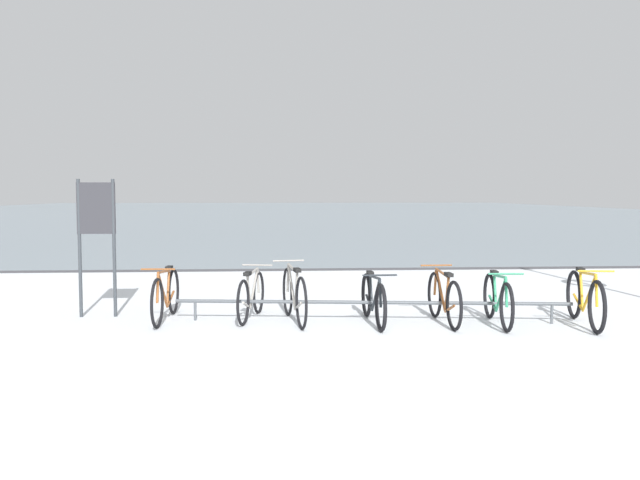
{
  "coord_description": "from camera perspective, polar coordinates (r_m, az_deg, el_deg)",
  "views": [
    {
      "loc": [
        -0.87,
        -5.94,
        1.82
      ],
      "look_at": [
        0.01,
        7.09,
        0.91
      ],
      "focal_mm": 37.92,
      "sensor_mm": 36.0,
      "label": 1
    }
  ],
  "objects": [
    {
      "name": "ground",
      "position": [
        59.87,
        -3.0,
        2.2
      ],
      "size": [
        80.0,
        132.0,
        0.08
      ],
      "color": "silver"
    },
    {
      "name": "bike_rack",
      "position": [
        9.58,
        4.35,
        -5.32
      ],
      "size": [
        5.55,
        0.7,
        0.31
      ],
      "color": "#4C5156",
      "rests_on": "ground"
    },
    {
      "name": "bicycle_0",
      "position": [
        9.89,
        -12.89,
        -4.58
      ],
      "size": [
        0.46,
        1.76,
        0.8
      ],
      "color": "black",
      "rests_on": "ground"
    },
    {
      "name": "bicycle_1",
      "position": [
        9.81,
        -5.82,
        -4.69
      ],
      "size": [
        0.49,
        1.57,
        0.76
      ],
      "color": "black",
      "rests_on": "ground"
    },
    {
      "name": "bicycle_2",
      "position": [
        9.56,
        -2.21,
        -4.67
      ],
      "size": [
        0.46,
        1.77,
        0.84
      ],
      "color": "black",
      "rests_on": "ground"
    },
    {
      "name": "bicycle_3",
      "position": [
        9.46,
        4.52,
        -5.03
      ],
      "size": [
        0.46,
        1.73,
        0.75
      ],
      "color": "black",
      "rests_on": "ground"
    },
    {
      "name": "bicycle_4",
      "position": [
        9.59,
        10.4,
        -4.87
      ],
      "size": [
        0.46,
        1.65,
        0.79
      ],
      "color": "black",
      "rests_on": "ground"
    },
    {
      "name": "bicycle_5",
      "position": [
        9.66,
        14.77,
        -4.9
      ],
      "size": [
        0.46,
        1.65,
        0.77
      ],
      "color": "black",
      "rests_on": "ground"
    },
    {
      "name": "bicycle_6",
      "position": [
        9.97,
        21.45,
        -4.66
      ],
      "size": [
        0.48,
        1.78,
        0.82
      ],
      "color": "black",
      "rests_on": "ground"
    },
    {
      "name": "info_sign",
      "position": [
        10.38,
        -18.35,
        1.33
      ],
      "size": [
        0.55,
        0.05,
        2.02
      ],
      "color": "#33383D",
      "rests_on": "ground"
    }
  ]
}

